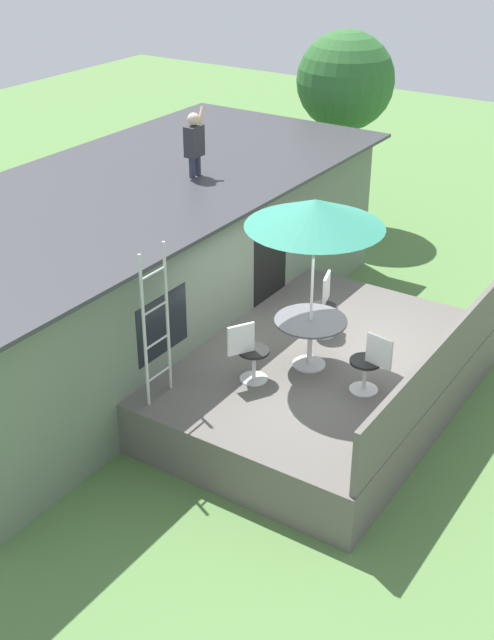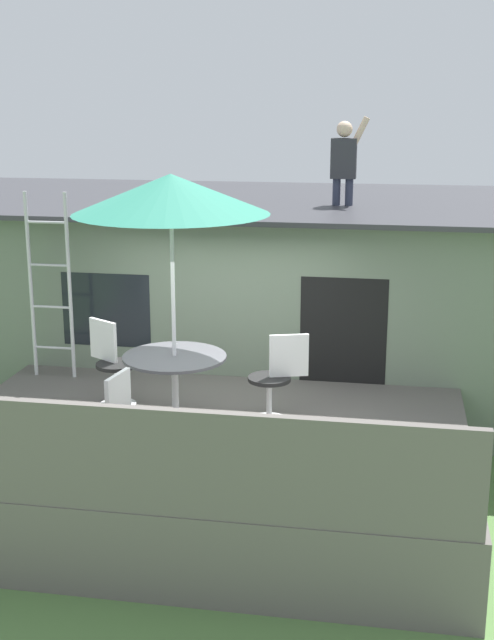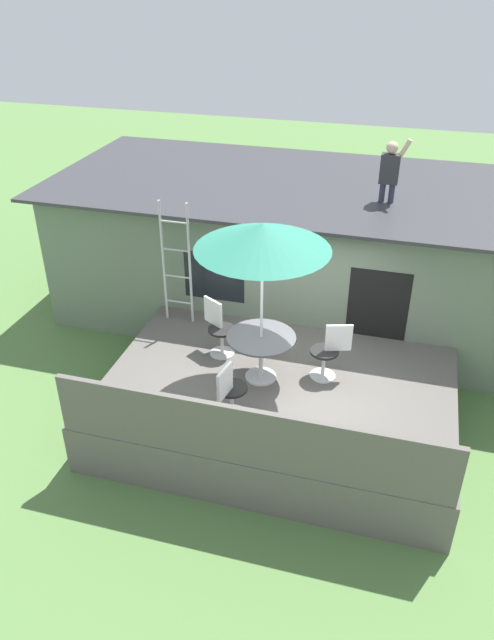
{
  "view_description": "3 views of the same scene",
  "coord_description": "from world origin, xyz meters",
  "px_view_note": "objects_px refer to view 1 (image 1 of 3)",
  "views": [
    {
      "loc": [
        -9.48,
        -5.0,
        7.11
      ],
      "look_at": [
        -0.49,
        0.9,
        1.34
      ],
      "focal_mm": 46.8,
      "sensor_mm": 36.0,
      "label": 1
    },
    {
      "loc": [
        1.81,
        -7.9,
        4.04
      ],
      "look_at": [
        0.31,
        0.68,
        1.75
      ],
      "focal_mm": 47.73,
      "sensor_mm": 36.0,
      "label": 2
    },
    {
      "loc": [
        1.57,
        -7.47,
        6.43
      ],
      "look_at": [
        -0.72,
        0.67,
        1.34
      ],
      "focal_mm": 34.34,
      "sensor_mm": 36.0,
      "label": 3
    }
  ],
  "objects_px": {
    "patio_chair_left": "(249,352)",
    "patio_chair_right": "(324,306)",
    "patio_umbrella": "(315,213)",
    "person_figure": "(195,140)",
    "step_ladder": "(156,325)",
    "patio_chair_near": "(370,364)",
    "backyard_tree": "(345,83)",
    "patio_table": "(310,330)"
  },
  "relations": [
    {
      "from": "person_figure",
      "to": "patio_chair_near",
      "type": "bearing_deg",
      "value": -111.73
    },
    {
      "from": "step_ladder",
      "to": "person_figure",
      "type": "bearing_deg",
      "value": 28.01
    },
    {
      "from": "patio_chair_right",
      "to": "patio_umbrella",
      "type": "bearing_deg",
      "value": 0.0
    },
    {
      "from": "patio_umbrella",
      "to": "patio_chair_left",
      "type": "bearing_deg",
      "value": 149.07
    },
    {
      "from": "patio_chair_left",
      "to": "backyard_tree",
      "type": "height_order",
      "value": "backyard_tree"
    },
    {
      "from": "patio_chair_left",
      "to": "backyard_tree",
      "type": "relative_size",
      "value": 0.22
    },
    {
      "from": "patio_table",
      "to": "backyard_tree",
      "type": "bearing_deg",
      "value": 24.39
    },
    {
      "from": "patio_table",
      "to": "step_ladder",
      "type": "bearing_deg",
      "value": 144.55
    },
    {
      "from": "patio_table",
      "to": "patio_chair_left",
      "type": "bearing_deg",
      "value": 149.07
    },
    {
      "from": "person_figure",
      "to": "patio_chair_left",
      "type": "distance_m",
      "value": 3.99
    },
    {
      "from": "patio_table",
      "to": "patio_chair_near",
      "type": "height_order",
      "value": "patio_chair_near"
    },
    {
      "from": "step_ladder",
      "to": "person_figure",
      "type": "height_order",
      "value": "person_figure"
    },
    {
      "from": "patio_chair_near",
      "to": "patio_table",
      "type": "bearing_deg",
      "value": 0.0
    },
    {
      "from": "patio_umbrella",
      "to": "step_ladder",
      "type": "relative_size",
      "value": 1.15
    },
    {
      "from": "backyard_tree",
      "to": "step_ladder",
      "type": "bearing_deg",
      "value": -167.94
    },
    {
      "from": "step_ladder",
      "to": "patio_umbrella",
      "type": "bearing_deg",
      "value": -35.45
    },
    {
      "from": "person_figure",
      "to": "patio_table",
      "type": "bearing_deg",
      "value": -115.38
    },
    {
      "from": "patio_umbrella",
      "to": "backyard_tree",
      "type": "distance_m",
      "value": 7.76
    },
    {
      "from": "patio_table",
      "to": "patio_umbrella",
      "type": "height_order",
      "value": "patio_umbrella"
    },
    {
      "from": "patio_umbrella",
      "to": "patio_chair_near",
      "type": "height_order",
      "value": "patio_umbrella"
    },
    {
      "from": "patio_chair_left",
      "to": "patio_chair_right",
      "type": "relative_size",
      "value": 1.0
    },
    {
      "from": "patio_umbrella",
      "to": "patio_chair_left",
      "type": "height_order",
      "value": "patio_umbrella"
    },
    {
      "from": "patio_chair_near",
      "to": "backyard_tree",
      "type": "relative_size",
      "value": 0.22
    },
    {
      "from": "person_figure",
      "to": "backyard_tree",
      "type": "distance_m",
      "value": 5.62
    },
    {
      "from": "patio_umbrella",
      "to": "backyard_tree",
      "type": "relative_size",
      "value": 0.59
    },
    {
      "from": "step_ladder",
      "to": "patio_chair_left",
      "type": "relative_size",
      "value": 2.39
    },
    {
      "from": "patio_umbrella",
      "to": "person_figure",
      "type": "height_order",
      "value": "person_figure"
    },
    {
      "from": "patio_umbrella",
      "to": "patio_chair_right",
      "type": "height_order",
      "value": "patio_umbrella"
    },
    {
      "from": "step_ladder",
      "to": "patio_chair_left",
      "type": "distance_m",
      "value": 1.44
    },
    {
      "from": "patio_umbrella",
      "to": "patio_chair_left",
      "type": "relative_size",
      "value": 2.76
    },
    {
      "from": "patio_umbrella",
      "to": "person_figure",
      "type": "xyz_separation_m",
      "value": [
        1.45,
        3.05,
        0.16
      ]
    },
    {
      "from": "patio_chair_near",
      "to": "patio_umbrella",
      "type": "bearing_deg",
      "value": 0.0
    },
    {
      "from": "step_ladder",
      "to": "patio_chair_right",
      "type": "relative_size",
      "value": 2.39
    },
    {
      "from": "patio_table",
      "to": "person_figure",
      "type": "xyz_separation_m",
      "value": [
        1.45,
        3.05,
        1.92
      ]
    },
    {
      "from": "patio_chair_left",
      "to": "patio_chair_right",
      "type": "bearing_deg",
      "value": 24.96
    },
    {
      "from": "patio_umbrella",
      "to": "patio_chair_right",
      "type": "distance_m",
      "value": 2.15
    },
    {
      "from": "person_figure",
      "to": "patio_chair_right",
      "type": "height_order",
      "value": "person_figure"
    },
    {
      "from": "patio_umbrella",
      "to": "person_figure",
      "type": "distance_m",
      "value": 3.38
    },
    {
      "from": "backyard_tree",
      "to": "person_figure",
      "type": "bearing_deg",
      "value": -178.4
    },
    {
      "from": "patio_chair_left",
      "to": "patio_chair_right",
      "type": "distance_m",
      "value": 1.83
    },
    {
      "from": "patio_table",
      "to": "step_ladder",
      "type": "distance_m",
      "value": 2.31
    },
    {
      "from": "patio_table",
      "to": "person_figure",
      "type": "relative_size",
      "value": 0.94
    }
  ]
}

